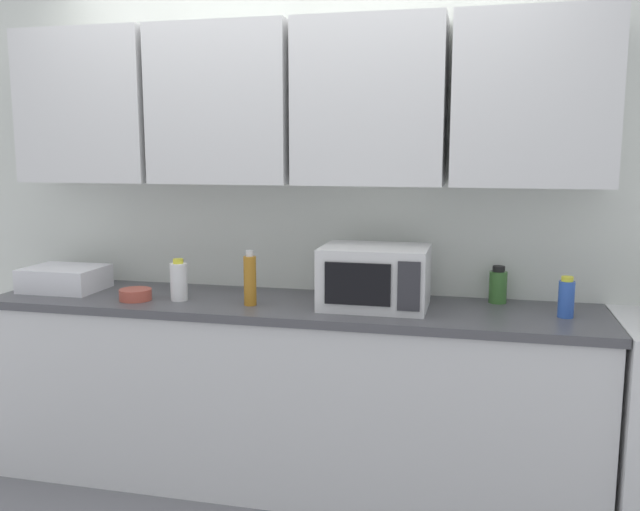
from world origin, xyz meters
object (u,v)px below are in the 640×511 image
Objects in this scene: microwave at (375,277)px; dish_rack at (65,279)px; bottle_blue_cleaner at (566,298)px; bowl_ceramic_small at (135,295)px; bottle_amber_vinegar at (250,280)px; bottle_green_oil at (498,286)px; bottle_white_jar at (179,281)px.

microwave is 1.26× the size of dish_rack.
bowl_ceramic_small is (-1.97, -0.12, -0.06)m from bottle_blue_cleaner.
bottle_green_oil is at bearing 15.83° from bottle_amber_vinegar.
bottle_green_oil is at bearing 141.46° from bottle_blue_cleaner.
bowl_ceramic_small is at bearing -173.90° from microwave.
dish_rack is at bearing -174.40° from bottle_green_oil.
bottle_white_jar is at bearing 12.52° from bowl_ceramic_small.
microwave is at bearing 6.10° from bowl_ceramic_small.
bowl_ceramic_small is (-1.14, -0.12, -0.11)m from microwave.
bowl_ceramic_small is at bearing -15.53° from dish_rack.
bottle_green_oil is 0.87× the size of bottle_white_jar.
microwave is 0.60m from bottle_green_oil.
bottle_white_jar reaches higher than dish_rack.
microwave reaches higher than bottle_blue_cleaner.
microwave is at bearing -0.30° from dish_rack.
microwave reaches higher than bowl_ceramic_small.
microwave is 1.87× the size of bottle_amber_vinegar.
bottle_amber_vinegar is 0.58m from bowl_ceramic_small.
bowl_ceramic_small is at bearing -167.48° from bottle_white_jar.
bottle_blue_cleaner is 0.36m from bottle_green_oil.
bottle_white_jar is at bearing -168.72° from bottle_green_oil.
dish_rack is 1.89× the size of bottle_white_jar.
bottle_blue_cleaner is at bearing 2.41° from bottle_white_jar.
bottle_white_jar reaches higher than bottle_green_oil.
bottle_blue_cleaner reaches higher than dish_rack.
bottle_green_oil is 1.72m from bowl_ceramic_small.
bottle_amber_vinegar reaches higher than bottle_white_jar.
bottle_amber_vinegar is 1.16m from bottle_green_oil.
bottle_amber_vinegar is at bearing -176.10° from bottle_blue_cleaner.
bottle_blue_cleaner is 1.97m from bowl_ceramic_small.
bottle_green_oil reaches higher than dish_rack.
bottle_green_oil is 1.14× the size of bowl_ceramic_small.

